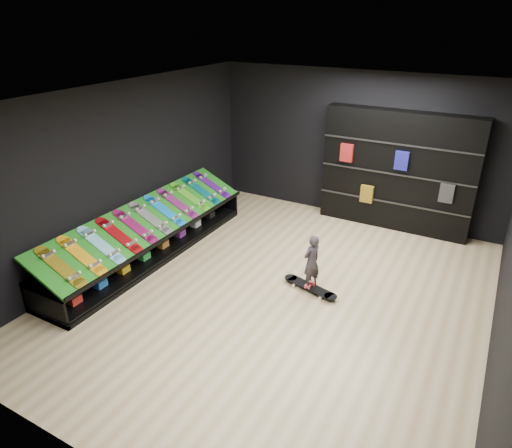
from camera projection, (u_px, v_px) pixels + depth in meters
The scene contains 21 objects.
floor at pixel (278, 293), 7.15m from camera, with size 6.00×7.00×0.01m, color #CFBA8B.
ceiling at pixel (282, 97), 5.87m from camera, with size 6.00×7.00×0.01m, color white.
wall_back at pixel (356, 147), 9.27m from camera, with size 6.00×0.02×3.00m, color black.
wall_front at pixel (90, 349), 3.74m from camera, with size 6.00×0.02×3.00m, color black.
wall_left at pixel (123, 172), 7.82m from camera, with size 0.02×7.00×3.00m, color black.
display_rack at pixel (151, 242), 8.16m from camera, with size 0.90×4.50×0.50m, color black, non-canonical shape.
turf_ramp at pixel (150, 220), 7.94m from camera, with size 1.00×4.50×0.04m, color #146810.
back_shelving at pixel (397, 172), 8.87m from camera, with size 2.92×0.34×2.34m, color black.
floor_skateboard at pixel (310, 288), 7.18m from camera, with size 0.98×0.22×0.09m, color black, non-canonical shape.
child at pixel (311, 272), 7.05m from camera, with size 0.20×0.14×0.53m, color black.
display_board_0 at pixel (61, 267), 6.42m from camera, with size 0.98×0.22×0.09m, color yellow, non-canonical shape.
display_board_1 at pixel (82, 256), 6.72m from camera, with size 0.98×0.22×0.09m, color orange, non-canonical shape.
display_board_2 at pixel (101, 245), 7.02m from camera, with size 0.98×0.22×0.09m, color #0CB2E5, non-canonical shape.
display_board_3 at pixel (119, 235), 7.32m from camera, with size 0.98×0.22×0.09m, color red, non-canonical shape.
display_board_4 at pixel (135, 226), 7.62m from camera, with size 0.98×0.22×0.09m, color #E5198C, non-canonical shape.
display_board_5 at pixel (151, 218), 7.92m from camera, with size 0.98×0.22×0.09m, color black, non-canonical shape.
display_board_6 at pixel (165, 211), 8.22m from camera, with size 0.98×0.22×0.09m, color blue, non-canonical shape.
display_board_7 at pixel (178, 204), 8.52m from camera, with size 0.98×0.22×0.09m, color #2626BF, non-canonical shape.
display_board_8 at pixel (190, 197), 8.82m from camera, with size 0.98×0.22×0.09m, color green, non-canonical shape.
display_board_9 at pixel (201, 191), 9.13m from camera, with size 0.98×0.22×0.09m, color #0C8C99, non-canonical shape.
display_board_10 at pixel (212, 185), 9.43m from camera, with size 0.98×0.22×0.09m, color purple, non-canonical shape.
Camera 1 is at (2.62, -5.41, 4.03)m, focal length 32.00 mm.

